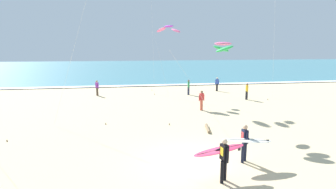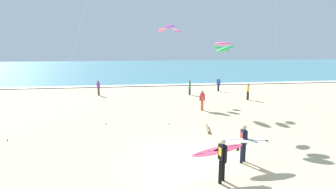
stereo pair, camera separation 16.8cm
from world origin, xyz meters
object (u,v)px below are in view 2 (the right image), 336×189
(surfer_lead, at_px, (245,141))
(bystander_green_top, at_px, (190,87))
(kite_arc_rose_mid, at_px, (223,47))
(bystander_purple_top, at_px, (98,88))
(bystander_blue_top, at_px, (218,84))
(driftwood_log, at_px, (208,129))
(bystander_red_top, at_px, (202,100))
(kite_arc_violet_near, at_px, (170,29))
(bystander_yellow_top, at_px, (248,91))
(surfer_trailing, at_px, (220,154))

(surfer_lead, distance_m, bystander_green_top, 16.78)
(kite_arc_rose_mid, xyz_separation_m, bystander_purple_top, (-8.90, 12.26, -4.18))
(bystander_blue_top, xyz_separation_m, driftwood_log, (-5.36, -13.71, -0.72))
(surfer_lead, height_order, bystander_green_top, surfer_lead)
(bystander_green_top, bearing_deg, driftwood_log, -97.62)
(surfer_lead, relative_size, bystander_red_top, 1.33)
(driftwood_log, bearing_deg, kite_arc_rose_mid, 32.73)
(kite_arc_violet_near, bearing_deg, bystander_yellow_top, -17.00)
(bystander_blue_top, distance_m, driftwood_log, 14.74)
(kite_arc_violet_near, xyz_separation_m, bystander_yellow_top, (7.22, -2.21, -5.87))
(kite_arc_rose_mid, relative_size, bystander_blue_top, 3.34)
(bystander_purple_top, bearing_deg, bystander_green_top, -6.21)
(bystander_red_top, relative_size, driftwood_log, 1.04)
(kite_arc_rose_mid, distance_m, bystander_yellow_top, 10.45)
(bystander_green_top, height_order, bystander_blue_top, same)
(surfer_lead, xyz_separation_m, kite_arc_rose_mid, (0.83, 5.49, 3.95))
(bystander_green_top, bearing_deg, kite_arc_rose_mid, -92.90)
(bystander_purple_top, height_order, driftwood_log, bystander_purple_top)
(kite_arc_rose_mid, xyz_separation_m, driftwood_log, (-1.02, -0.66, -4.91))
(kite_arc_rose_mid, relative_size, driftwood_log, 3.49)
(bystander_purple_top, bearing_deg, driftwood_log, -58.63)
(surfer_lead, height_order, bystander_purple_top, surfer_lead)
(surfer_lead, height_order, kite_arc_violet_near, kite_arc_violet_near)
(bystander_blue_top, relative_size, bystander_yellow_top, 1.00)
(surfer_trailing, xyz_separation_m, bystander_yellow_top, (7.86, 14.53, -0.24))
(kite_arc_violet_near, height_order, driftwood_log, kite_arc_violet_near)
(bystander_purple_top, bearing_deg, bystander_yellow_top, -17.07)
(kite_arc_violet_near, bearing_deg, bystander_red_top, -73.00)
(bystander_purple_top, relative_size, driftwood_log, 1.04)
(kite_arc_rose_mid, relative_size, bystander_purple_top, 3.34)
(kite_arc_violet_near, height_order, bystander_blue_top, kite_arc_violet_near)
(surfer_trailing, distance_m, kite_arc_rose_mid, 8.12)
(kite_arc_violet_near, height_order, bystander_red_top, kite_arc_violet_near)
(surfer_lead, relative_size, driftwood_log, 1.38)
(bystander_yellow_top, bearing_deg, kite_arc_rose_mid, -124.98)
(bystander_green_top, xyz_separation_m, bystander_red_top, (-0.56, -6.89, 0.00))
(kite_arc_rose_mid, relative_size, bystander_red_top, 3.34)
(kite_arc_violet_near, bearing_deg, bystander_blue_top, 26.31)
(driftwood_log, bearing_deg, bystander_purple_top, 121.37)
(surfer_lead, distance_m, kite_arc_violet_near, 16.56)
(bystander_yellow_top, bearing_deg, surfer_trailing, -118.42)
(surfer_lead, distance_m, bystander_blue_top, 19.25)
(surfer_lead, bearing_deg, surfer_trailing, -142.36)
(surfer_lead, height_order, bystander_yellow_top, surfer_lead)
(kite_arc_rose_mid, height_order, driftwood_log, kite_arc_rose_mid)
(surfer_lead, height_order, bystander_blue_top, surfer_lead)
(bystander_green_top, distance_m, bystander_yellow_top, 5.97)
(kite_arc_violet_near, height_order, bystander_green_top, kite_arc_violet_near)
(surfer_lead, relative_size, kite_arc_rose_mid, 0.40)
(surfer_trailing, height_order, bystander_green_top, surfer_trailing)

